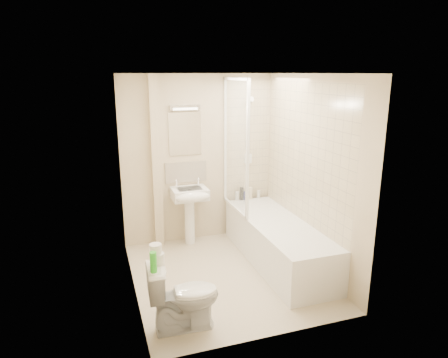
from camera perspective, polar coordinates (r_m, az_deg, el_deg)
name	(u,v)px	position (r m, az deg, el deg)	size (l,w,h in m)	color
floor	(226,275)	(5.04, 0.33, -13.56)	(2.50, 2.50, 0.00)	beige
wall_back	(198,159)	(5.76, -3.67, 2.82)	(2.20, 0.02, 2.40)	beige
wall_left	(129,190)	(4.38, -13.42, -1.48)	(0.02, 2.50, 2.40)	beige
wall_right	(311,174)	(5.05, 12.26, 0.76)	(0.02, 2.50, 2.40)	beige
ceiling	(227,73)	(4.43, 0.37, 14.85)	(2.20, 2.50, 0.02)	white
tile_back	(247,141)	(5.94, 3.37, 5.40)	(0.70, 0.01, 1.75)	beige
tile_right	(305,154)	(5.10, 11.51, 3.55)	(0.01, 2.10, 1.75)	beige
pipe_boxing	(156,163)	(5.58, -9.68, 2.24)	(0.12, 0.12, 2.40)	beige
splashback	(186,172)	(5.74, -5.46, 1.01)	(0.60, 0.01, 0.30)	beige
mirror	(185,134)	(5.63, -5.59, 6.44)	(0.46, 0.01, 0.60)	white
strip_light	(185,107)	(5.57, -5.63, 10.17)	(0.42, 0.07, 0.07)	silver
bathtub	(278,241)	(5.29, 7.65, -8.79)	(0.70, 2.10, 0.55)	white
shower_screen	(235,146)	(5.40, 1.64, 4.74)	(0.04, 0.92, 1.80)	white
shower_fixture	(249,134)	(5.88, 3.53, 6.49)	(0.10, 0.16, 0.99)	white
pedestal_sink	(190,201)	(5.63, -4.84, -3.08)	(0.49, 0.46, 0.95)	white
bottle_white_a	(237,196)	(5.99, 1.89, -2.46)	(0.06, 0.06, 0.13)	silver
bottle_black_b	(242,194)	(6.01, 2.56, -2.11)	(0.05, 0.05, 0.19)	black
bottle_blue	(245,196)	(6.03, 2.98, -2.37)	(0.05, 0.05, 0.13)	navy
bottle_cream	(250,193)	(6.06, 3.77, -2.04)	(0.07, 0.07, 0.18)	beige
bottle_white_b	(259,194)	(6.12, 4.96, -2.19)	(0.05, 0.05, 0.12)	silver
toilet	(184,296)	(4.00, -5.78, -16.27)	(0.69, 0.42, 0.68)	white
toilet_roll_lower	(158,259)	(3.83, -9.40, -11.15)	(0.12, 0.12, 0.11)	white
toilet_roll_upper	(156,249)	(3.79, -9.76, -9.81)	(0.12, 0.12, 0.09)	white
green_bottle	(153,262)	(3.67, -10.07, -11.62)	(0.06, 0.06, 0.19)	green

